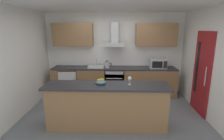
# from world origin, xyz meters

# --- Properties ---
(ground) EXTENTS (5.42, 4.43, 0.02)m
(ground) POSITION_xyz_m (0.00, 0.00, -0.01)
(ground) COLOR slate
(ceiling) EXTENTS (5.42, 4.43, 0.02)m
(ceiling) POSITION_xyz_m (0.00, 0.00, 2.61)
(ceiling) COLOR white
(wall_back) EXTENTS (5.42, 0.12, 2.60)m
(wall_back) POSITION_xyz_m (0.00, 1.77, 1.30)
(wall_back) COLOR white
(wall_back) RESTS_ON ground
(wall_left) EXTENTS (0.12, 4.43, 2.60)m
(wall_left) POSITION_xyz_m (-2.27, 0.00, 1.30)
(wall_left) COLOR white
(wall_left) RESTS_ON ground
(wall_right) EXTENTS (0.12, 4.43, 2.60)m
(wall_right) POSITION_xyz_m (2.27, 0.00, 1.30)
(wall_right) COLOR white
(wall_right) RESTS_ON ground
(backsplash_tile) EXTENTS (3.75, 0.02, 0.66)m
(backsplash_tile) POSITION_xyz_m (0.00, 1.70, 1.23)
(backsplash_tile) COLOR white
(counter_back) EXTENTS (3.89, 0.60, 0.90)m
(counter_back) POSITION_xyz_m (0.00, 1.39, 0.45)
(counter_back) COLOR olive
(counter_back) RESTS_ON ground
(counter_island) EXTENTS (2.60, 0.64, 0.96)m
(counter_island) POSITION_xyz_m (-0.11, -0.56, 0.49)
(counter_island) COLOR olive
(counter_island) RESTS_ON ground
(upper_cabinets) EXTENTS (3.83, 0.32, 0.70)m
(upper_cabinets) POSITION_xyz_m (0.00, 1.54, 1.91)
(upper_cabinets) COLOR olive
(side_door) EXTENTS (0.08, 0.85, 2.05)m
(side_door) POSITION_xyz_m (2.19, 0.23, 1.03)
(side_door) COLOR maroon
(side_door) RESTS_ON ground
(oven) EXTENTS (0.60, 0.62, 0.80)m
(oven) POSITION_xyz_m (0.02, 1.37, 0.46)
(oven) COLOR slate
(oven) RESTS_ON ground
(refrigerator) EXTENTS (0.58, 0.60, 0.85)m
(refrigerator) POSITION_xyz_m (-1.43, 1.36, 0.43)
(refrigerator) COLOR white
(refrigerator) RESTS_ON ground
(microwave) EXTENTS (0.50, 0.38, 0.30)m
(microwave) POSITION_xyz_m (1.36, 1.34, 1.05)
(microwave) COLOR #B7BABC
(microwave) RESTS_ON counter_back
(sink) EXTENTS (0.50, 0.40, 0.26)m
(sink) POSITION_xyz_m (-0.56, 1.38, 0.93)
(sink) COLOR silver
(sink) RESTS_ON counter_back
(kettle) EXTENTS (0.29, 0.15, 0.24)m
(kettle) POSITION_xyz_m (-0.21, 1.33, 1.01)
(kettle) COLOR #B7BABC
(kettle) RESTS_ON counter_back
(range_hood) EXTENTS (0.62, 0.45, 0.72)m
(range_hood) POSITION_xyz_m (0.02, 1.50, 1.79)
(range_hood) COLOR #B7BABC
(wine_glass) EXTENTS (0.08, 0.08, 0.18)m
(wine_glass) POSITION_xyz_m (0.36, -0.53, 1.09)
(wine_glass) COLOR silver
(wine_glass) RESTS_ON counter_island
(fruit_bowl) EXTENTS (0.22, 0.22, 0.13)m
(fruit_bowl) POSITION_xyz_m (-0.24, -0.50, 1.01)
(fruit_bowl) COLOR slate
(fruit_bowl) RESTS_ON counter_island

